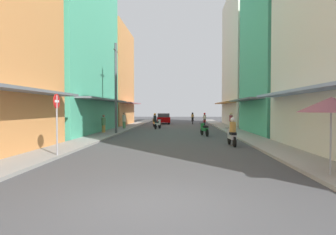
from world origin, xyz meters
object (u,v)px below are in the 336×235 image
motorbike_white (158,124)px  vendor_umbrella (331,105)px  pedestrian_foreground (231,119)px  street_sign_no_entry (57,117)px  motorbike_orange (155,121)px  parked_car (163,118)px  motorbike_silver (232,133)px  pedestrian_midway (104,124)px  motorbike_red (205,120)px  pedestrian_far (124,121)px  motorbike_green (204,129)px  motorbike_black (193,119)px  utility_pole (116,88)px

motorbike_white → vendor_umbrella: bearing=-72.0°
pedestrian_foreground → street_sign_no_entry: street_sign_no_entry is taller
pedestrian_foreground → street_sign_no_entry: size_ratio=0.65×
motorbike_orange → parked_car: bearing=86.1°
motorbike_silver → pedestrian_foreground: bearing=80.6°
motorbike_white → pedestrian_midway: bearing=-121.7°
motorbike_red → motorbike_silver: same height
motorbike_orange → pedestrian_far: 4.69m
motorbike_green → motorbike_white: same height
motorbike_black → motorbike_white: motorbike_black is taller
pedestrian_far → street_sign_no_entry: 16.83m
motorbike_green → parked_car: size_ratio=0.42×
vendor_umbrella → street_sign_no_entry: size_ratio=0.90×
motorbike_silver → motorbike_red: bearing=89.7°
street_sign_no_entry → pedestrian_midway: bearing=96.1°
pedestrian_far → parked_car: bearing=74.1°
motorbike_orange → pedestrian_far: bearing=-125.2°
motorbike_black → pedestrian_far: (-7.23, -11.04, 0.15)m
motorbike_orange → parked_car: 7.48m
motorbike_black → vendor_umbrella: bearing=-84.7°
motorbike_orange → utility_pole: size_ratio=0.24×
motorbike_orange → pedestrian_midway: motorbike_orange is taller
motorbike_white → motorbike_silver: (5.25, -13.55, 0.20)m
parked_car → vendor_umbrella: bearing=-77.6°
parked_car → utility_pole: (-2.71, -17.00, 2.98)m
motorbike_white → motorbike_red: motorbike_red is taller
pedestrian_midway → utility_pole: size_ratio=0.22×
pedestrian_midway → street_sign_no_entry: size_ratio=0.59×
motorbike_orange → street_sign_no_entry: size_ratio=0.67×
motorbike_orange → street_sign_no_entry: 20.76m
motorbike_red → pedestrian_foreground: (2.22, -6.33, 0.26)m
motorbike_orange → pedestrian_midway: 9.68m
motorbike_red → vendor_umbrella: bearing=-87.0°
motorbike_orange → motorbike_green: bearing=-65.2°
motorbike_green → motorbike_silver: bearing=-80.0°
pedestrian_foreground → vendor_umbrella: bearing=-92.0°
motorbike_red → pedestrian_far: bearing=-137.5°
motorbike_white → vendor_umbrella: vendor_umbrella is taller
street_sign_no_entry → motorbike_silver: bearing=28.6°
parked_car → pedestrian_midway: pedestrian_midway is taller
pedestrian_foreground → street_sign_no_entry: 21.07m
motorbike_green → pedestrian_midway: bearing=171.4°
motorbike_black → pedestrian_foreground: (3.63, -9.45, 0.26)m
motorbike_green → motorbike_white: 8.63m
motorbike_black → parked_car: 4.03m
pedestrian_midway → parked_car: bearing=76.9°
motorbike_white → pedestrian_midway: pedestrian_midway is taller
parked_car → pedestrian_foreground: 12.35m
vendor_umbrella → motorbike_black: bearing=95.3°
motorbike_orange → motorbike_red: same height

